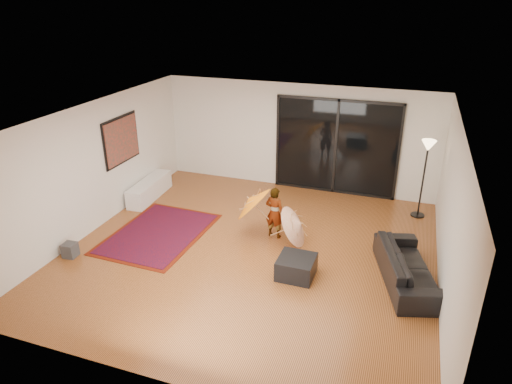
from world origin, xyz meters
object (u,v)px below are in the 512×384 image
at_px(ottoman, 296,267).
at_px(sofa, 407,267).
at_px(media_console, 150,189).
at_px(child, 275,213).

bearing_deg(ottoman, sofa, 14.20).
relative_size(media_console, sofa, 0.80).
distance_m(media_console, sofa, 6.42).
relative_size(media_console, ottoman, 2.51).
bearing_deg(ottoman, media_console, 153.67).
bearing_deg(media_console, sofa, -18.15).
xyz_separation_m(media_console, sofa, (6.20, -1.66, 0.07)).
height_order(sofa, child, child).
bearing_deg(media_console, ottoman, -29.52).
relative_size(ottoman, child, 0.59).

